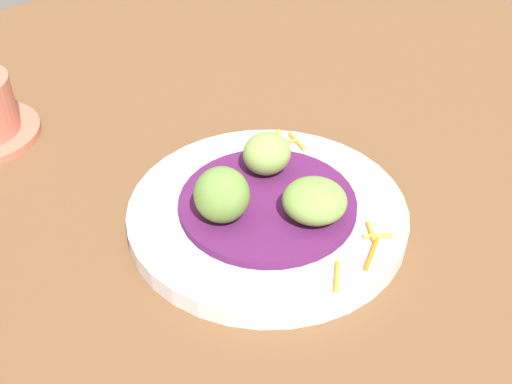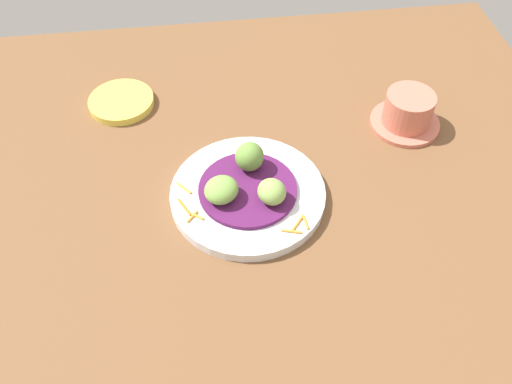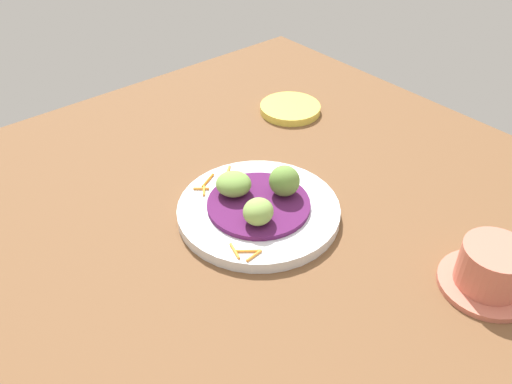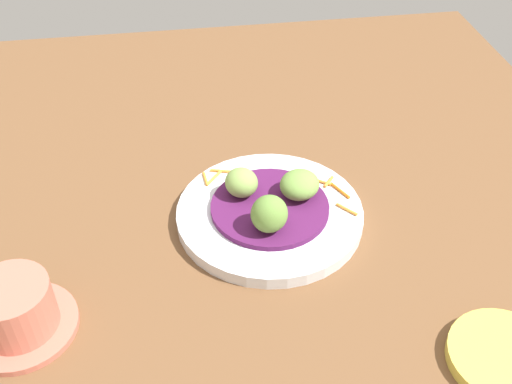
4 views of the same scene
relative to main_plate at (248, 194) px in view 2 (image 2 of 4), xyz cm
name	(u,v)px [view 2 (image 2 of 4)]	position (x,y,z in cm)	size (l,w,h in cm)	color
table_surface	(276,220)	(3.82, -4.15, -1.87)	(110.00, 110.00, 2.00)	brown
main_plate	(248,194)	(0.00, 0.00, 0.00)	(24.36, 24.36, 1.74)	silver
cabbage_bed	(248,189)	(0.00, 0.00, 1.26)	(15.41, 15.41, 0.77)	#51194C
carrot_garnish	(236,214)	(-2.30, -4.55, 1.07)	(19.09, 12.47, 0.40)	orange
guac_scoop_left	(250,157)	(0.84, 4.29, 4.02)	(4.50, 4.62, 4.77)	olive
guac_scoop_center	(221,190)	(-4.14, -1.42, 3.36)	(5.01, 5.36, 3.44)	#759E47
guac_scoop_right	(272,192)	(3.30, -2.88, 3.47)	(4.54, 4.26, 3.66)	#84A851
side_plate_small	(121,102)	(-20.39, 25.40, -0.15)	(11.89, 11.89, 1.44)	#E0CC4C
terracotta_bowl	(407,112)	(29.81, 13.36, 2.07)	(12.32, 12.32, 6.57)	#C66B56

